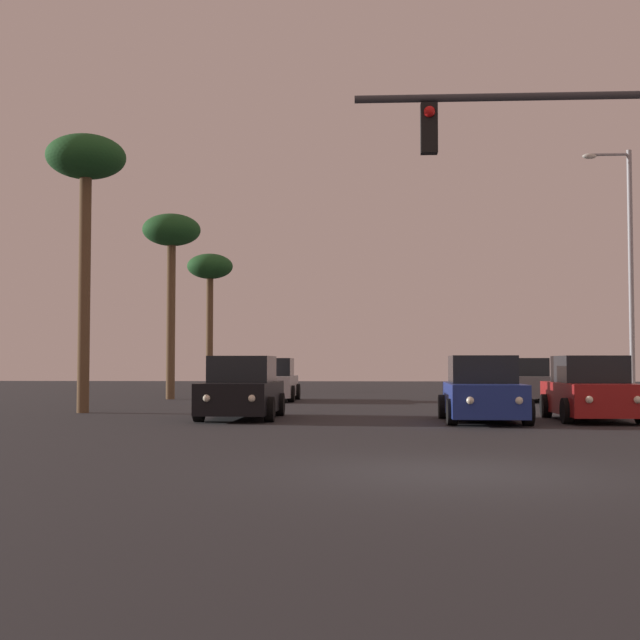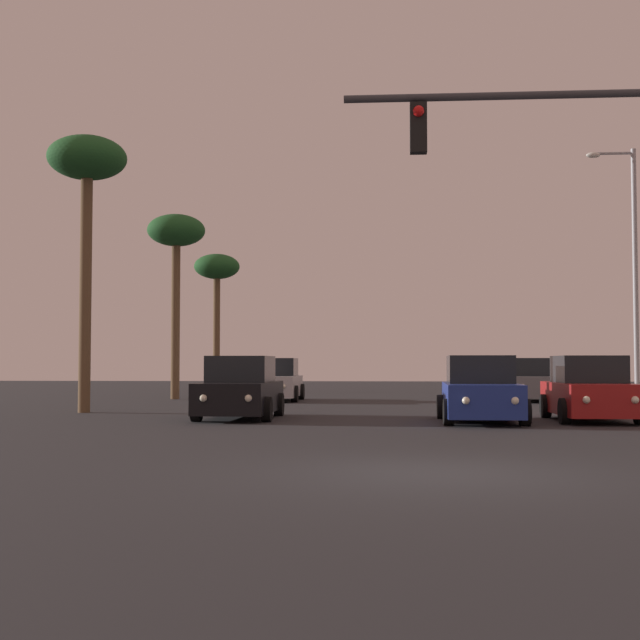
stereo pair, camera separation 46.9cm
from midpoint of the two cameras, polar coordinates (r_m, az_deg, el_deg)
The scene contains 11 objects.
ground_plane at distance 12.39m, azimuth 8.39°, elevation -9.66°, with size 120.00×120.00×0.00m, color #28282B.
car_blue at distance 23.00m, azimuth 10.81°, elevation -4.54°, with size 2.04×4.33×1.68m.
car_grey at distance 35.76m, azimuth 13.58°, elevation -3.86°, with size 2.04×4.33×1.68m.
car_silver at distance 35.22m, azimuth -2.49°, elevation -3.95°, with size 2.04×4.32×1.68m.
car_white at distance 46.11m, azimuth 11.12°, elevation -3.62°, with size 2.04×4.33×1.68m.
car_black at distance 24.08m, azimuth -4.58°, elevation -4.50°, with size 2.04×4.32×1.68m.
car_red at distance 24.12m, azimuth 17.41°, elevation -4.38°, with size 2.04×4.31×1.68m.
street_lamp at distance 33.55m, azimuth 19.68°, elevation 3.60°, with size 1.74×0.24×9.00m.
palm_tree_near at distance 28.31m, azimuth -14.23°, elevation 9.14°, with size 2.40×2.40×8.40m.
palm_tree_far at distance 47.30m, azimuth -6.34°, elevation 3.02°, with size 2.40×2.40×7.24m.
palm_tree_mid at distance 37.59m, azimuth -8.84°, elevation 5.13°, with size 2.40×2.40×7.67m.
Camera 2 is at (-0.65, -12.25, 1.50)m, focal length 50.00 mm.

